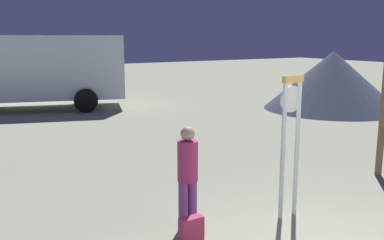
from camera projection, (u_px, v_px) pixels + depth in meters
name	position (u px, v px, depth m)	size (l,w,h in m)	color
standing_clock	(290.00, 133.00, 6.69)	(0.41, 0.10, 2.27)	silver
person_near_clock	(188.00, 173.00, 6.31)	(0.30, 0.30, 1.58)	#844690
backpack	(191.00, 232.00, 5.91)	(0.34, 0.19, 0.43)	#BE3656
box_truck_near	(40.00, 69.00, 16.98)	(7.49, 4.59, 2.90)	white
dome_tent	(332.00, 80.00, 17.02)	(5.29, 5.29, 2.31)	#3C4457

